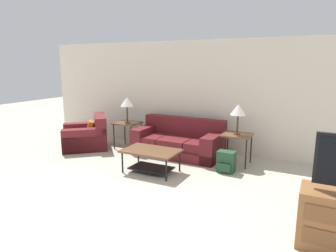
# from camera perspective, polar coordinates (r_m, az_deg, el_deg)

# --- Properties ---
(ground_plane) EXTENTS (24.00, 24.00, 0.00)m
(ground_plane) POSITION_cam_1_polar(r_m,az_deg,el_deg) (3.85, -21.44, -21.48)
(ground_plane) COLOR beige
(wall_back) EXTENTS (9.07, 0.06, 2.60)m
(wall_back) POSITION_cam_1_polar(r_m,az_deg,el_deg) (7.18, 6.55, 5.67)
(wall_back) COLOR silver
(wall_back) RESTS_ON ground_plane
(couch) EXTENTS (2.01, 0.98, 0.82)m
(couch) POSITION_cam_1_polar(r_m,az_deg,el_deg) (6.88, 2.04, -3.07)
(couch) COLOR maroon
(couch) RESTS_ON ground_plane
(armchair) EXTENTS (1.46, 1.46, 0.80)m
(armchair) POSITION_cam_1_polar(r_m,az_deg,el_deg) (7.71, -15.19, -1.92)
(armchair) COLOR maroon
(armchair) RESTS_ON ground_plane
(coffee_table) EXTENTS (1.07, 0.68, 0.44)m
(coffee_table) POSITION_cam_1_polar(r_m,az_deg,el_deg) (5.77, -3.24, -5.67)
(coffee_table) COLOR brown
(coffee_table) RESTS_ON ground_plane
(side_table_left) EXTENTS (0.58, 0.54, 0.64)m
(side_table_left) POSITION_cam_1_polar(r_m,az_deg,el_deg) (7.42, -7.71, 0.20)
(side_table_left) COLOR brown
(side_table_left) RESTS_ON ground_plane
(side_table_right) EXTENTS (0.58, 0.54, 0.64)m
(side_table_right) POSITION_cam_1_polar(r_m,az_deg,el_deg) (6.30, 12.98, -2.08)
(side_table_right) COLOR brown
(side_table_right) RESTS_ON ground_plane
(table_lamp_left) EXTENTS (0.31, 0.31, 0.62)m
(table_lamp_left) POSITION_cam_1_polar(r_m,az_deg,el_deg) (7.33, -7.83, 4.47)
(table_lamp_left) COLOR #472D1E
(table_lamp_left) RESTS_ON side_table_left
(table_lamp_right) EXTENTS (0.31, 0.31, 0.62)m
(table_lamp_right) POSITION_cam_1_polar(r_m,az_deg,el_deg) (6.19, 13.22, 2.93)
(table_lamp_right) COLOR #472D1E
(table_lamp_right) RESTS_ON side_table_right
(backpack) EXTENTS (0.33, 0.31, 0.41)m
(backpack) POSITION_cam_1_polar(r_m,az_deg,el_deg) (5.92, 11.01, -6.71)
(backpack) COLOR #23472D
(backpack) RESTS_ON ground_plane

